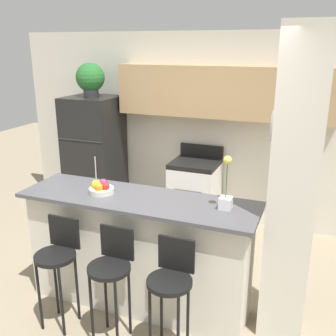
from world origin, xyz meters
name	(u,v)px	position (x,y,z in m)	size (l,w,h in m)	color
ground_plane	(140,301)	(0.00, 0.00, 0.00)	(14.00, 14.00, 0.00)	gray
wall_back	(212,115)	(0.10, 2.09, 1.49)	(5.60, 0.38, 2.55)	silver
pillar_right	(293,193)	(1.30, 0.11, 1.28)	(0.38, 0.32, 2.55)	silver
counter_bar	(139,251)	(0.00, 0.00, 0.55)	(2.16, 0.64, 1.08)	silver
refrigerator	(95,156)	(-1.53, 1.77, 0.85)	(0.71, 0.71, 1.69)	black
stove_range	(195,193)	(-0.03, 1.83, 0.46)	(0.60, 0.60, 1.07)	white
bar_stool_left	(58,257)	(-0.52, -0.50, 0.65)	(0.35, 0.35, 0.98)	black
bar_stool_mid	(111,269)	(0.00, -0.50, 0.65)	(0.35, 0.35, 0.98)	black
bar_stool_right	(171,283)	(0.52, -0.50, 0.65)	(0.35, 0.35, 0.98)	black
potted_plant_on_fridge	(90,79)	(-1.53, 1.77, 1.94)	(0.39, 0.39, 0.45)	#4C4C51
orchid_vase	(226,193)	(0.79, 0.04, 1.23)	(0.10, 0.10, 0.46)	white
fruit_bowl	(101,188)	(-0.35, -0.02, 1.13)	(0.23, 0.23, 0.12)	silver
trash_bin	(124,210)	(-0.96, 1.53, 0.19)	(0.28, 0.28, 0.38)	black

